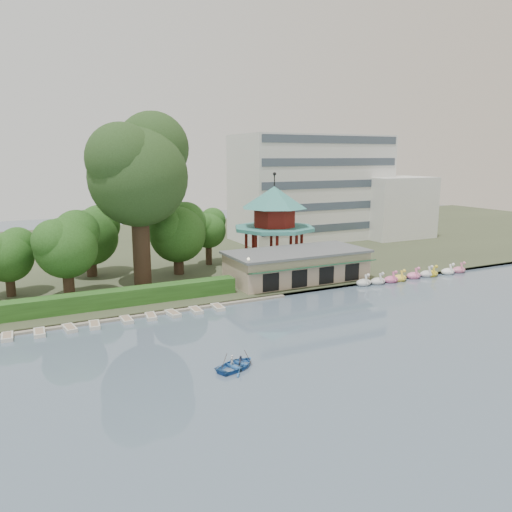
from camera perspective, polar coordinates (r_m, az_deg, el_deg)
ground_plane at (r=43.77m, az=8.33°, el=-10.86°), size 220.00×220.00×0.00m
shore at (r=89.75m, az=-10.88°, el=0.71°), size 220.00×70.00×0.40m
embankment at (r=57.92m, az=-1.47°, el=-5.01°), size 220.00×0.60×0.30m
dock at (r=54.11m, az=-13.09°, el=-6.53°), size 34.00×1.60×0.24m
boathouse at (r=65.95m, az=4.69°, el=-1.02°), size 18.60×9.39×3.90m
pavilion at (r=74.66m, az=2.09°, el=4.44°), size 12.40×12.40×13.50m
office_building at (r=99.66m, az=7.94°, el=7.37°), size 38.00×18.00×20.00m
hedge at (r=56.34m, az=-16.91°, el=-4.76°), size 30.00×2.00×1.80m
lamp_post at (r=59.23m, az=-0.86°, el=-1.45°), size 0.36×0.36×4.28m
big_tree at (r=63.03m, az=-13.26°, el=9.79°), size 13.28×12.37×21.59m
small_trees at (r=66.20m, az=-17.26°, el=1.94°), size 39.03×17.42×10.03m
swan_boats at (r=71.44m, az=17.55°, el=-2.18°), size 19.14×2.12×1.92m
moored_rowboats at (r=52.24m, az=-16.32°, el=-7.28°), size 24.23×2.60×0.36m
rowboat_with_passengers at (r=40.18m, az=-2.25°, el=-12.01°), size 6.14×5.38×2.01m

